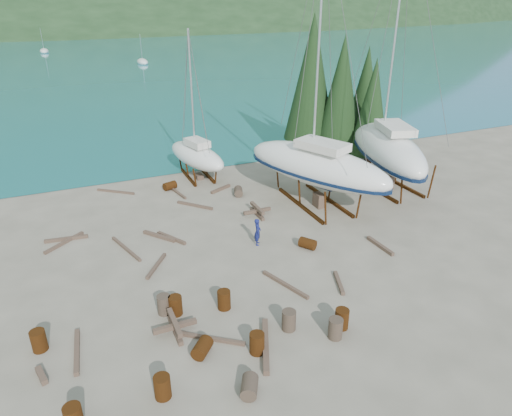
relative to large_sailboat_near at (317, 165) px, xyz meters
name	(u,v)px	position (x,y,z in m)	size (l,w,h in m)	color
ground	(255,270)	(-6.86, -5.82, -2.70)	(600.00, 600.00, 0.00)	#676051
bay_water	(53,19)	(-6.86, 309.18, -2.69)	(700.00, 700.00, 0.00)	#1A6F86
far_hill	(53,18)	(-6.86, 314.18, -2.70)	(800.00, 360.00, 110.00)	black
far_house_center	(5,25)	(-26.86, 184.18, 0.23)	(6.60, 5.60, 5.60)	beige
far_house_right	(139,22)	(23.14, 184.18, 0.23)	(6.60, 5.60, 5.60)	beige
cypress_near_right	(341,92)	(5.64, 6.18, 3.09)	(3.60, 3.60, 10.00)	black
cypress_mid_right	(372,107)	(7.14, 4.18, 2.22)	(3.06, 3.06, 8.50)	black
cypress_back_left	(312,78)	(4.14, 8.18, 3.96)	(4.14, 4.14, 11.50)	black
cypress_far_right	(365,95)	(8.64, 7.18, 2.51)	(3.24, 3.24, 9.00)	black
moored_boat_mid	(143,62)	(3.14, 74.18, -2.31)	(2.00, 5.00, 6.05)	white
moored_boat_far	(44,51)	(-14.86, 104.18, -2.31)	(2.00, 5.00, 6.05)	white
large_sailboat_near	(317,165)	(0.00, 0.00, 0.00)	(7.09, 10.97, 16.73)	white
large_sailboat_far	(387,147)	(6.14, 0.78, 0.18)	(6.48, 11.59, 17.61)	white
small_sailboat_shore	(197,155)	(-5.63, 7.80, -0.96)	(3.65, 6.89, 10.53)	white
worker	(258,232)	(-5.66, -3.46, -1.92)	(0.56, 0.37, 1.55)	navy
drum_1	(249,387)	(-10.15, -12.89, -2.41)	(0.58, 0.58, 0.88)	#2D2823
drum_3	(257,343)	(-9.11, -11.17, -2.26)	(0.58, 0.58, 0.88)	#50290D
drum_4	(170,186)	(-8.15, 6.25, -2.41)	(0.58, 0.58, 0.88)	#50290D
drum_5	(289,320)	(-7.37, -10.45, -2.26)	(0.58, 0.58, 0.88)	#2D2823
drum_6	(308,243)	(-3.35, -4.95, -2.41)	(0.58, 0.58, 0.88)	#50290D
drum_7	(342,319)	(-5.33, -11.25, -2.26)	(0.58, 0.58, 0.88)	#50290D
drum_8	(39,341)	(-16.74, -7.66, -2.26)	(0.58, 0.58, 0.88)	#50290D
drum_10	(176,305)	(-11.36, -7.62, -2.26)	(0.58, 0.58, 0.88)	#50290D
drum_11	(238,191)	(-4.09, 3.33, -2.41)	(0.58, 0.58, 0.88)	#2D2823
drum_12	(202,348)	(-11.06, -10.42, -2.41)	(0.58, 0.58, 0.88)	#50290D
drum_13	(162,387)	(-12.91, -11.84, -2.26)	(0.58, 0.58, 0.88)	#50290D
drum_14	(224,300)	(-9.31, -8.08, -2.26)	(0.58, 0.58, 0.88)	#50290D
drum_16	(164,305)	(-11.80, -7.36, -2.26)	(0.58, 0.58, 0.88)	#2D2823
drum_17	(335,328)	(-5.90, -11.65, -2.26)	(0.58, 0.58, 0.88)	#2D2823
timber_0	(116,192)	(-11.78, 7.25, -2.63)	(0.14, 2.85, 0.14)	brown
timber_1	(380,246)	(0.33, -6.47, -2.60)	(0.19, 2.10, 0.19)	brown
timber_2	(66,239)	(-15.32, 1.29, -2.60)	(0.19, 2.31, 0.19)	brown
timber_3	(210,338)	(-10.53, -9.79, -2.62)	(0.15, 2.87, 0.15)	brown
timber_4	(171,238)	(-9.88, -0.98, -2.61)	(0.17, 2.15, 0.17)	brown
timber_5	(285,284)	(-6.10, -7.65, -2.62)	(0.16, 2.92, 0.16)	brown
timber_6	(221,189)	(-4.90, 4.69, -2.60)	(0.19, 1.82, 0.19)	brown
timber_7	(339,283)	(-3.69, -8.57, -2.61)	(0.17, 1.82, 0.17)	brown
timber_8	(159,236)	(-10.48, -0.52, -2.60)	(0.19, 2.22, 0.19)	brown
timber_9	(178,193)	(-7.84, 5.26, -2.62)	(0.15, 2.29, 0.15)	brown
timber_10	(195,205)	(-7.38, 2.76, -2.62)	(0.16, 2.62, 0.16)	brown
timber_11	(156,266)	(-11.31, -3.55, -2.62)	(0.15, 2.34, 0.15)	brown
timber_13	(41,375)	(-16.72, -9.24, -2.59)	(0.22, 0.90, 0.22)	brown
timber_14	(77,351)	(-15.46, -8.44, -2.61)	(0.18, 2.53, 0.18)	brown
timber_15	(126,249)	(-12.43, -1.16, -2.62)	(0.15, 3.22, 0.15)	brown
timber_16	(266,345)	(-8.69, -11.08, -2.58)	(0.23, 2.96, 0.23)	brown
timber_17	(64,242)	(-15.45, 0.90, -2.62)	(0.16, 2.65, 0.16)	brown
timber_pile_fore	(175,326)	(-11.69, -8.78, -2.40)	(1.80, 1.80, 0.60)	brown
timber_pile_aft	(257,211)	(-4.19, -0.09, -2.40)	(1.80, 1.80, 0.60)	brown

